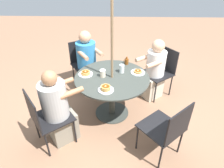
{
  "coord_description": "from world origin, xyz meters",
  "views": [
    {
      "loc": [
        -0.07,
        2.58,
        2.33
      ],
      "look_at": [
        0.0,
        0.0,
        0.59
      ],
      "focal_mm": 32.0,
      "sensor_mm": 36.0,
      "label": 1
    }
  ],
  "objects_px": {
    "patio_chair_north": "(45,116)",
    "syrup_bottle": "(126,61)",
    "diner_south": "(154,72)",
    "diner_west": "(87,64)",
    "patio_table": "(112,86)",
    "pancake_plate_c": "(106,89)",
    "pancake_plate_a": "(86,73)",
    "patio_chair_south": "(161,69)",
    "patio_chair_east": "(167,128)",
    "pancake_plate_b": "(138,72)",
    "coffee_cup": "(103,73)",
    "diner_north": "(58,110)",
    "drinking_glass_a": "(122,69)",
    "patio_chair_west": "(84,61)"
  },
  "relations": [
    {
      "from": "diner_west",
      "to": "drinking_glass_a",
      "type": "height_order",
      "value": "diner_west"
    },
    {
      "from": "patio_chair_west",
      "to": "syrup_bottle",
      "type": "bearing_deg",
      "value": 116.5
    },
    {
      "from": "diner_south",
      "to": "patio_chair_west",
      "type": "relative_size",
      "value": 1.25
    },
    {
      "from": "pancake_plate_c",
      "to": "diner_west",
      "type": "bearing_deg",
      "value": -69.65
    },
    {
      "from": "patio_table",
      "to": "syrup_bottle",
      "type": "distance_m",
      "value": 0.53
    },
    {
      "from": "diner_south",
      "to": "patio_chair_west",
      "type": "bearing_deg",
      "value": 37.82
    },
    {
      "from": "patio_chair_south",
      "to": "patio_chair_east",
      "type": "bearing_deg",
      "value": 137.22
    },
    {
      "from": "syrup_bottle",
      "to": "patio_chair_north",
      "type": "bearing_deg",
      "value": 45.33
    },
    {
      "from": "pancake_plate_a",
      "to": "diner_west",
      "type": "bearing_deg",
      "value": -83.63
    },
    {
      "from": "diner_south",
      "to": "pancake_plate_c",
      "type": "distance_m",
      "value": 1.22
    },
    {
      "from": "patio_chair_south",
      "to": "drinking_glass_a",
      "type": "xyz_separation_m",
      "value": [
        0.73,
        0.49,
        0.27
      ]
    },
    {
      "from": "diner_west",
      "to": "patio_chair_east",
      "type": "bearing_deg",
      "value": 94.29
    },
    {
      "from": "diner_south",
      "to": "coffee_cup",
      "type": "height_order",
      "value": "diner_south"
    },
    {
      "from": "syrup_bottle",
      "to": "patio_chair_south",
      "type": "bearing_deg",
      "value": -161.9
    },
    {
      "from": "diner_south",
      "to": "pancake_plate_a",
      "type": "distance_m",
      "value": 1.26
    },
    {
      "from": "patio_chair_north",
      "to": "diner_north",
      "type": "bearing_deg",
      "value": 90.0
    },
    {
      "from": "patio_chair_south",
      "to": "coffee_cup",
      "type": "bearing_deg",
      "value": 85.44
    },
    {
      "from": "diner_north",
      "to": "diner_west",
      "type": "relative_size",
      "value": 0.98
    },
    {
      "from": "diner_north",
      "to": "pancake_plate_b",
      "type": "relative_size",
      "value": 5.21
    },
    {
      "from": "patio_chair_west",
      "to": "diner_south",
      "type": "bearing_deg",
      "value": 131.25
    },
    {
      "from": "patio_chair_north",
      "to": "diner_south",
      "type": "relative_size",
      "value": 0.8
    },
    {
      "from": "pancake_plate_b",
      "to": "coffee_cup",
      "type": "height_order",
      "value": "coffee_cup"
    },
    {
      "from": "patio_chair_east",
      "to": "pancake_plate_c",
      "type": "distance_m",
      "value": 0.95
    },
    {
      "from": "patio_table",
      "to": "pancake_plate_b",
      "type": "xyz_separation_m",
      "value": [
        -0.4,
        -0.14,
        0.18
      ]
    },
    {
      "from": "patio_chair_south",
      "to": "pancake_plate_b",
      "type": "xyz_separation_m",
      "value": [
        0.48,
        0.5,
        0.22
      ]
    },
    {
      "from": "pancake_plate_b",
      "to": "diner_south",
      "type": "bearing_deg",
      "value": -130.14
    },
    {
      "from": "diner_south",
      "to": "diner_west",
      "type": "xyz_separation_m",
      "value": [
        1.23,
        -0.23,
        0.02
      ]
    },
    {
      "from": "diner_north",
      "to": "pancake_plate_a",
      "type": "bearing_deg",
      "value": 115.81
    },
    {
      "from": "drinking_glass_a",
      "to": "diner_west",
      "type": "bearing_deg",
      "value": -44.0
    },
    {
      "from": "drinking_glass_a",
      "to": "patio_chair_west",
      "type": "bearing_deg",
      "value": -46.26
    },
    {
      "from": "patio_chair_north",
      "to": "pancake_plate_b",
      "type": "bearing_deg",
      "value": 84.68
    },
    {
      "from": "pancake_plate_a",
      "to": "pancake_plate_c",
      "type": "relative_size",
      "value": 1.0
    },
    {
      "from": "patio_chair_north",
      "to": "pancake_plate_b",
      "type": "height_order",
      "value": "patio_chair_north"
    },
    {
      "from": "pancake_plate_a",
      "to": "coffee_cup",
      "type": "xyz_separation_m",
      "value": [
        -0.27,
        0.05,
        0.04
      ]
    },
    {
      "from": "patio_table",
      "to": "coffee_cup",
      "type": "xyz_separation_m",
      "value": [
        0.14,
        -0.01,
        0.22
      ]
    },
    {
      "from": "patio_chair_north",
      "to": "pancake_plate_c",
      "type": "xyz_separation_m",
      "value": [
        -0.78,
        -0.33,
        0.23
      ]
    },
    {
      "from": "syrup_bottle",
      "to": "coffee_cup",
      "type": "bearing_deg",
      "value": 47.84
    },
    {
      "from": "pancake_plate_c",
      "to": "pancake_plate_a",
      "type": "bearing_deg",
      "value": -50.74
    },
    {
      "from": "patio_table",
      "to": "pancake_plate_c",
      "type": "relative_size",
      "value": 5.21
    },
    {
      "from": "patio_table",
      "to": "patio_chair_north",
      "type": "height_order",
      "value": "patio_chair_north"
    },
    {
      "from": "diner_west",
      "to": "patio_table",
      "type": "bearing_deg",
      "value": 90.0
    },
    {
      "from": "diner_south",
      "to": "pancake_plate_b",
      "type": "height_order",
      "value": "diner_south"
    },
    {
      "from": "patio_table",
      "to": "diner_north",
      "type": "distance_m",
      "value": 0.91
    },
    {
      "from": "patio_chair_north",
      "to": "syrup_bottle",
      "type": "distance_m",
      "value": 1.57
    },
    {
      "from": "patio_chair_north",
      "to": "drinking_glass_a",
      "type": "relative_size",
      "value": 6.69
    },
    {
      "from": "diner_west",
      "to": "diner_north",
      "type": "bearing_deg",
      "value": 47.8
    },
    {
      "from": "patio_chair_east",
      "to": "pancake_plate_b",
      "type": "height_order",
      "value": "patio_chair_east"
    },
    {
      "from": "patio_chair_east",
      "to": "pancake_plate_b",
      "type": "xyz_separation_m",
      "value": [
        0.3,
        -0.97,
        0.22
      ]
    },
    {
      "from": "diner_west",
      "to": "pancake_plate_a",
      "type": "relative_size",
      "value": 5.29
    },
    {
      "from": "pancake_plate_b",
      "to": "drinking_glass_a",
      "type": "bearing_deg",
      "value": -1.9
    }
  ]
}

